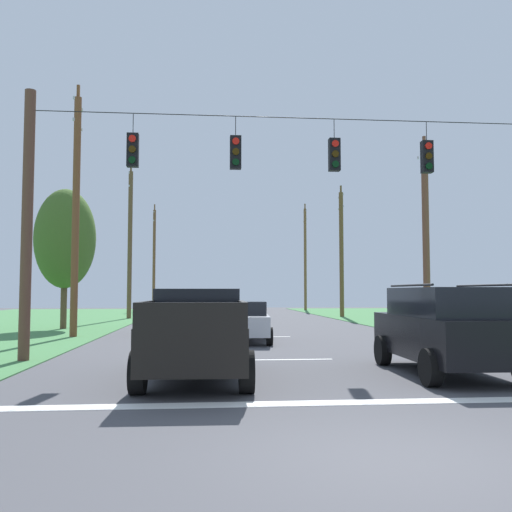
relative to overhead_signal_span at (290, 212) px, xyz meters
name	(u,v)px	position (x,y,z in m)	size (l,w,h in m)	color
ground_plane	(413,463)	(-0.10, -9.55, -4.16)	(120.00, 120.00, 0.00)	#47474C
stop_bar_stripe	(340,403)	(-0.10, -6.21, -4.15)	(12.51, 0.45, 0.01)	white
lane_dash_0	(288,360)	(-0.10, -0.21, -4.15)	(0.15, 2.50, 0.01)	white
lane_dash_1	(260,337)	(-0.10, 7.62, -4.15)	(0.15, 2.50, 0.01)	white
lane_dash_2	(247,326)	(-0.10, 15.15, -4.15)	(0.15, 2.50, 0.01)	white
overhead_signal_span	(290,212)	(0.00, 0.00, 0.00)	(14.94, 0.31, 7.49)	brown
pickup_truck	(197,333)	(-2.58, -3.25, -3.19)	(2.39, 5.45, 1.95)	black
suv_black	(445,328)	(3.09, -3.27, -3.10)	(2.31, 4.85, 2.05)	black
distant_car_crossing_white	(174,316)	(-3.81, 9.65, -3.37)	(2.17, 4.38, 1.52)	silver
distant_car_oncoming	(244,321)	(-0.95, 5.31, -3.37)	(2.25, 4.41, 1.52)	silver
utility_pole_mid_right	(426,237)	(7.63, 8.79, 0.23)	(0.31, 1.60, 9.07)	brown
utility_pole_far_right	(341,251)	(7.75, 25.14, 0.75)	(0.32, 1.57, 9.91)	brown
utility_pole_near_left	(305,256)	(7.69, 40.02, 1.34)	(0.28, 1.86, 10.89)	brown
utility_pole_far_left	(76,210)	(-7.84, 8.02, 1.16)	(0.30, 1.57, 10.66)	brown
utility_pole_distant_right	(130,241)	(-7.73, 23.78, 1.31)	(0.31, 1.99, 11.18)	brown
utility_pole_distant_left	(154,257)	(-7.67, 41.32, 1.25)	(0.29, 1.81, 10.82)	brown
tree_roadside_right	(65,239)	(-9.52, 13.11, 0.41)	(3.03, 3.03, 7.11)	brown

